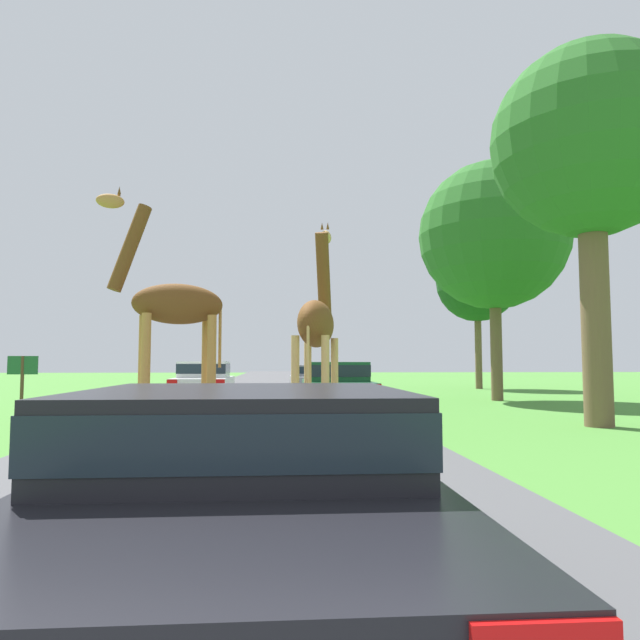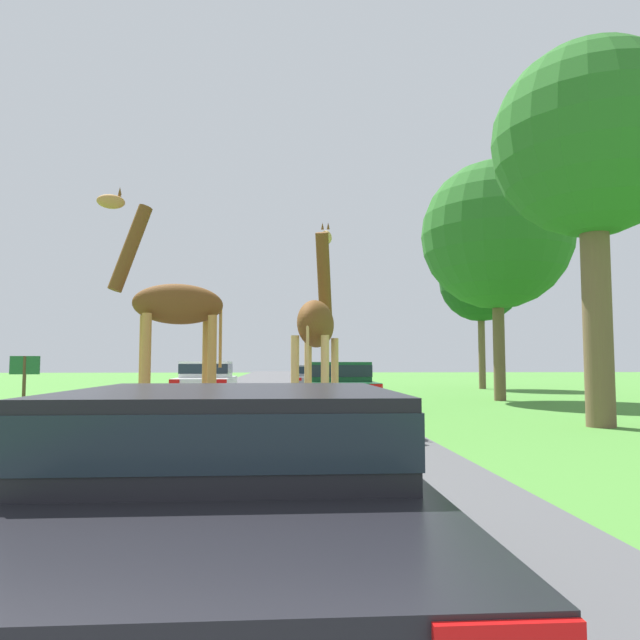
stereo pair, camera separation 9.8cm
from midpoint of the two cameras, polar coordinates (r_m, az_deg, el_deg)
The scene contains 11 objects.
road at distance 29.06m, azimuth -5.66°, elevation -7.07°, with size 7.10×120.00×0.00m.
giraffe_near_road at distance 11.71m, azimuth -0.54°, elevation -0.47°, with size 1.11×2.76×4.65m.
giraffe_companion at distance 12.47m, azimuth -14.77°, elevation 0.72°, with size 2.67×1.28×5.09m.
car_lead_maroon at distance 3.46m, azimuth -8.44°, elevation -16.90°, with size 1.98×4.09×1.31m.
car_queue_right at distance 27.49m, azimuth -1.25°, elevation -5.79°, with size 1.72×4.63×1.33m.
car_queue_left at distance 17.35m, azimuth 1.55°, elevation -6.46°, with size 1.94×4.30×1.46m.
car_far_ahead at distance 21.26m, azimuth -11.64°, elevation -5.95°, with size 1.88×4.23×1.48m.
tree_left_edge at distance 32.77m, azimuth 15.35°, elevation 3.74°, with size 4.49×4.49×8.18m.
tree_centre_back at distance 15.35m, azimuth 25.17°, elevation 15.56°, with size 4.53×4.53×8.91m.
tree_right_cluster at distance 23.30m, azimuth 16.87°, elevation 8.07°, with size 5.75×5.75×9.24m.
sign_post at distance 15.41m, azimuth -27.78°, elevation -5.01°, with size 0.70×0.08×1.61m.
Camera 1 is at (0.67, 0.99, 1.47)m, focal length 32.00 mm.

